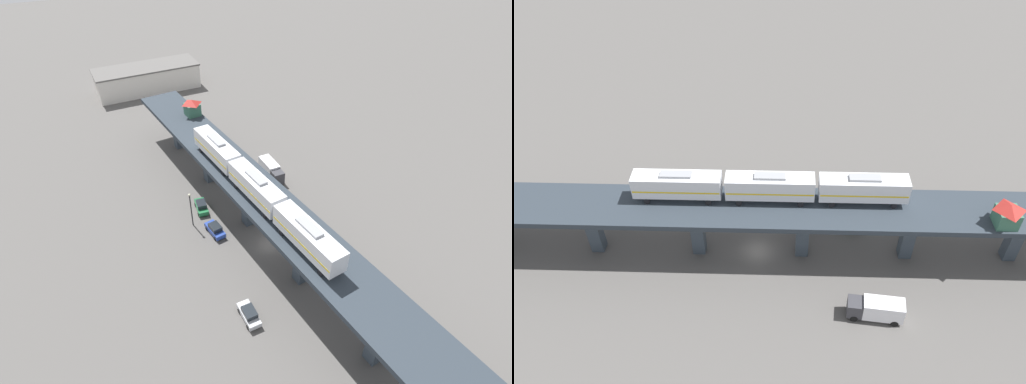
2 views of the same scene
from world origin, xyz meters
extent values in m
plane|color=#514F4C|center=(0.00, 0.00, 0.00)|extent=(400.00, 400.00, 0.00)
cube|color=#283039|center=(0.00, 0.00, 8.56)|extent=(22.58, 92.19, 0.80)
cube|color=#333D47|center=(3.65, -23.22, 4.08)|extent=(2.06, 2.06, 8.16)
cube|color=#333D47|center=(1.32, -8.40, 4.08)|extent=(2.06, 2.06, 8.16)
cube|color=#333D47|center=(-1.01, 6.42, 4.08)|extent=(2.06, 2.06, 8.16)
cube|color=#333D47|center=(-3.34, 21.24, 4.08)|extent=(2.06, 2.06, 8.16)
cube|color=#333D47|center=(-5.67, 36.06, 4.08)|extent=(2.06, 2.06, 8.16)
cube|color=silver|center=(0.29, -10.86, 11.50)|extent=(4.63, 12.29, 3.10)
cube|color=gold|center=(0.29, -10.86, 11.20)|extent=(4.63, 12.06, 0.24)
cube|color=gray|center=(0.29, -10.86, 13.23)|extent=(2.04, 4.37, 0.36)
cylinder|color=black|center=(-0.23, -15.19, 9.38)|extent=(0.35, 0.86, 0.84)
cylinder|color=black|center=(2.12, -14.82, 9.38)|extent=(0.35, 0.86, 0.84)
cylinder|color=black|center=(-1.54, -6.89, 9.38)|extent=(0.35, 0.86, 0.84)
cylinder|color=black|center=(0.81, -6.52, 9.38)|extent=(0.35, 0.86, 0.84)
cube|color=silver|center=(-1.67, 1.59, 11.50)|extent=(4.63, 12.29, 3.10)
cube|color=gold|center=(-1.67, 1.59, 11.20)|extent=(4.63, 12.06, 0.24)
cube|color=gray|center=(-1.67, 1.59, 13.23)|extent=(2.04, 4.37, 0.36)
cylinder|color=black|center=(-2.19, -2.74, 9.38)|extent=(0.35, 0.86, 0.84)
cylinder|color=black|center=(0.16, -2.38, 9.38)|extent=(0.35, 0.86, 0.84)
cylinder|color=black|center=(-3.49, 5.55, 9.38)|extent=(0.35, 0.86, 0.84)
cylinder|color=black|center=(-1.14, 5.92, 9.38)|extent=(0.35, 0.86, 0.84)
cube|color=silver|center=(-3.62, 14.04, 11.50)|extent=(4.63, 12.29, 3.10)
cube|color=gold|center=(-3.62, 14.04, 11.20)|extent=(4.63, 12.06, 0.24)
cube|color=gray|center=(-3.62, 14.04, 13.23)|extent=(2.04, 4.37, 0.36)
cylinder|color=black|center=(-4.15, 9.70, 9.38)|extent=(0.35, 0.86, 0.84)
cylinder|color=black|center=(-1.80, 10.07, 9.38)|extent=(0.35, 0.86, 0.84)
cylinder|color=black|center=(-5.45, 18.00, 9.38)|extent=(0.35, 0.86, 0.84)
cylinder|color=black|center=(-3.10, 18.37, 9.38)|extent=(0.35, 0.86, 0.84)
cube|color=#33604C|center=(-2.69, 32.60, 10.21)|extent=(3.20, 3.20, 2.50)
pyramid|color=maroon|center=(-2.69, 32.60, 11.91)|extent=(3.68, 3.68, 0.90)
cube|color=#233D93|center=(-7.31, 6.12, 0.73)|extent=(2.57, 4.65, 0.80)
cube|color=#1E2328|center=(-7.28, 5.98, 1.51)|extent=(2.01, 2.46, 0.76)
cylinder|color=black|center=(-7.89, 4.56, 0.33)|extent=(0.36, 0.69, 0.66)
cylinder|color=black|center=(-6.21, 4.87, 0.33)|extent=(0.36, 0.69, 0.66)
cylinder|color=black|center=(-8.41, 7.37, 0.33)|extent=(0.36, 0.69, 0.66)
cylinder|color=black|center=(-6.73, 7.69, 0.33)|extent=(0.36, 0.69, 0.66)
cube|color=#B7BABF|center=(-8.42, -11.68, 0.73)|extent=(2.03, 4.49, 0.80)
cube|color=#1E2328|center=(-8.41, -11.83, 1.51)|extent=(1.75, 2.28, 0.76)
cylinder|color=black|center=(-9.20, -13.15, 0.33)|extent=(0.27, 0.67, 0.66)
cylinder|color=black|center=(-7.49, -13.06, 0.33)|extent=(0.27, 0.67, 0.66)
cylinder|color=black|center=(-9.35, -10.30, 0.33)|extent=(0.27, 0.67, 0.66)
cylinder|color=black|center=(-7.64, -10.21, 0.33)|extent=(0.27, 0.67, 0.66)
cube|color=#1E6638|center=(-7.63, 12.91, 0.73)|extent=(2.16, 4.53, 0.80)
cube|color=#1E2328|center=(-7.64, 12.76, 1.51)|extent=(1.82, 2.33, 0.76)
cylinder|color=black|center=(-8.60, 11.56, 0.33)|extent=(0.29, 0.68, 0.66)
cylinder|color=black|center=(-6.90, 11.42, 0.33)|extent=(0.29, 0.68, 0.66)
cylinder|color=black|center=(-8.36, 14.41, 0.33)|extent=(0.29, 0.68, 0.66)
cylinder|color=black|center=(-6.66, 14.27, 0.33)|extent=(0.29, 0.68, 0.66)
cube|color=#333338|center=(8.57, 14.66, 1.65)|extent=(2.29, 2.10, 2.30)
cube|color=silver|center=(8.40, 18.26, 1.85)|extent=(2.54, 5.30, 2.70)
cylinder|color=black|center=(7.58, 14.62, 0.50)|extent=(0.40, 1.02, 1.00)
cylinder|color=black|center=(9.56, 14.71, 0.50)|extent=(0.40, 1.02, 1.00)
cylinder|color=black|center=(7.30, 19.77, 0.50)|extent=(0.40, 1.02, 1.00)
cylinder|color=black|center=(9.36, 19.87, 0.50)|extent=(0.40, 1.02, 1.00)
cylinder|color=black|center=(-10.21, 9.60, 3.25)|extent=(0.20, 0.20, 6.50)
sphere|color=beige|center=(-10.21, 9.60, 6.72)|extent=(0.44, 0.44, 0.44)
cube|color=beige|center=(-5.72, 70.17, 3.20)|extent=(28.58, 11.76, 6.40)
cube|color=#595654|center=(-5.72, 70.17, 6.60)|extent=(29.15, 12.00, 0.40)
camera|label=1|loc=(-20.42, -42.03, 47.59)|focal=28.00mm
camera|label=2|loc=(48.59, 10.98, 55.19)|focal=35.00mm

